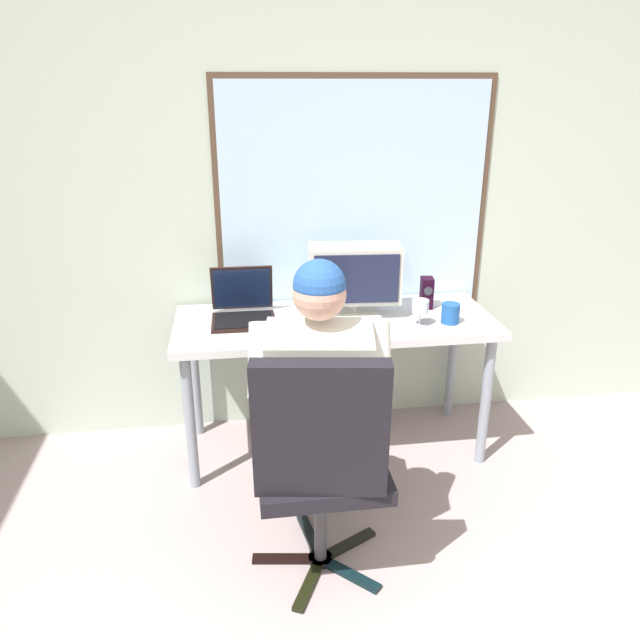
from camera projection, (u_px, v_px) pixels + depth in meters
name	position (u px, v px, depth m)	size (l,w,h in m)	color
wall_rear	(310.00, 175.00, 3.14)	(5.72, 0.08, 2.80)	#B6C6B3
desk	(335.00, 334.00, 3.07)	(1.58, 0.62, 0.74)	gray
office_chair	(321.00, 455.00, 2.21)	(0.54, 0.57, 1.01)	black
person_seated	(319.00, 398.00, 2.43)	(0.57, 0.84, 1.27)	#4C564C
crt_monitor	(354.00, 275.00, 3.03)	(0.46, 0.23, 0.36)	beige
laptop	(243.00, 306.00, 3.03)	(0.31, 0.31, 0.25)	black
wine_glass	(420.00, 308.00, 2.94)	(0.08, 0.08, 0.13)	silver
desk_speaker	(427.00, 293.00, 3.17)	(0.07, 0.10, 0.16)	black
coffee_mug	(450.00, 313.00, 2.98)	(0.09, 0.09, 0.10)	#1B4B95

